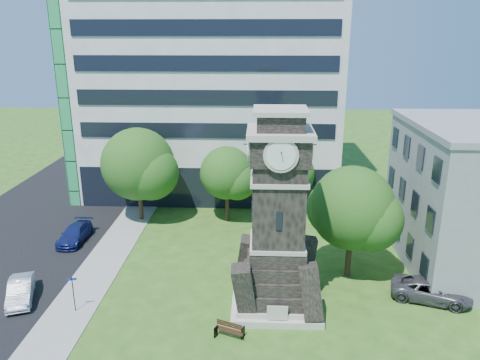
{
  "coord_description": "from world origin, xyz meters",
  "views": [
    {
      "loc": [
        1.84,
        -23.68,
        16.2
      ],
      "look_at": [
        0.52,
        7.77,
        6.25
      ],
      "focal_mm": 35.0,
      "sensor_mm": 36.0,
      "label": 1
    }
  ],
  "objects_px": {
    "car_street_north": "(75,234)",
    "street_sign": "(73,290)",
    "park_bench": "(229,329)",
    "car_street_mid": "(21,291)",
    "car_east_lot": "(431,290)",
    "clock_tower": "(278,225)"
  },
  "relations": [
    {
      "from": "car_street_north",
      "to": "street_sign",
      "type": "relative_size",
      "value": 1.89
    },
    {
      "from": "park_bench",
      "to": "street_sign",
      "type": "height_order",
      "value": "street_sign"
    },
    {
      "from": "car_street_mid",
      "to": "street_sign",
      "type": "height_order",
      "value": "street_sign"
    },
    {
      "from": "car_street_north",
      "to": "park_bench",
      "type": "xyz_separation_m",
      "value": [
        13.32,
        -11.91,
        -0.2
      ]
    },
    {
      "from": "car_east_lot",
      "to": "street_sign",
      "type": "relative_size",
      "value": 2.09
    },
    {
      "from": "car_east_lot",
      "to": "park_bench",
      "type": "xyz_separation_m",
      "value": [
        -12.49,
        -4.26,
        -0.24
      ]
    },
    {
      "from": "car_street_north",
      "to": "car_east_lot",
      "type": "height_order",
      "value": "car_east_lot"
    },
    {
      "from": "car_street_mid",
      "to": "car_street_north",
      "type": "distance_m",
      "value": 8.74
    },
    {
      "from": "clock_tower",
      "to": "car_east_lot",
      "type": "xyz_separation_m",
      "value": [
        9.81,
        0.8,
        -4.6
      ]
    },
    {
      "from": "car_street_mid",
      "to": "car_street_north",
      "type": "xyz_separation_m",
      "value": [
        0.1,
        8.74,
        -0.01
      ]
    },
    {
      "from": "clock_tower",
      "to": "car_street_north",
      "type": "xyz_separation_m",
      "value": [
        -16.0,
        8.45,
        -4.64
      ]
    },
    {
      "from": "park_bench",
      "to": "street_sign",
      "type": "distance_m",
      "value": 9.79
    },
    {
      "from": "car_street_north",
      "to": "car_east_lot",
      "type": "distance_m",
      "value": 26.91
    },
    {
      "from": "car_east_lot",
      "to": "park_bench",
      "type": "bearing_deg",
      "value": 126.96
    },
    {
      "from": "car_east_lot",
      "to": "car_street_north",
      "type": "bearing_deg",
      "value": 91.61
    },
    {
      "from": "car_street_north",
      "to": "car_east_lot",
      "type": "bearing_deg",
      "value": -15.43
    },
    {
      "from": "clock_tower",
      "to": "car_east_lot",
      "type": "relative_size",
      "value": 2.5
    },
    {
      "from": "clock_tower",
      "to": "car_street_mid",
      "type": "relative_size",
      "value": 3.08
    },
    {
      "from": "clock_tower",
      "to": "car_east_lot",
      "type": "height_order",
      "value": "clock_tower"
    },
    {
      "from": "clock_tower",
      "to": "street_sign",
      "type": "height_order",
      "value": "clock_tower"
    },
    {
      "from": "car_street_mid",
      "to": "car_street_north",
      "type": "bearing_deg",
      "value": 69.0
    },
    {
      "from": "street_sign",
      "to": "park_bench",
      "type": "bearing_deg",
      "value": -25.46
    }
  ]
}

